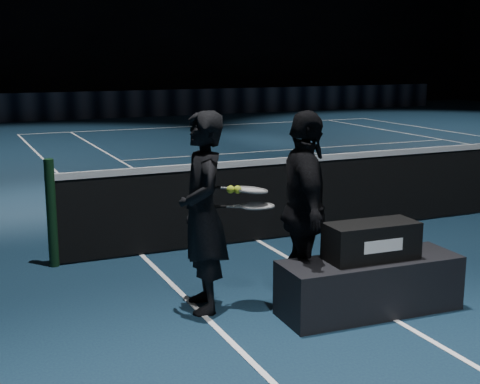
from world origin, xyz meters
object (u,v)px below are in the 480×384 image
(player_bench, at_px, (370,285))
(tennis_balls, at_px, (234,188))
(racket_bag, at_px, (371,241))
(racket_upper, at_px, (251,190))
(racket_lower, at_px, (257,206))
(player_a, at_px, (203,213))
(player_b, at_px, (305,211))

(player_bench, xyz_separation_m, tennis_balls, (-0.99, 0.55, 0.81))
(racket_bag, xyz_separation_m, racket_upper, (-0.84, 0.53, 0.40))
(player_bench, distance_m, racket_bag, 0.38)
(racket_lower, bearing_deg, racket_bag, -10.95)
(player_bench, height_order, racket_lower, racket_lower)
(player_a, height_order, tennis_balls, player_a)
(racket_lower, distance_m, tennis_balls, 0.25)
(racket_upper, bearing_deg, racket_lower, -42.66)
(player_a, distance_m, player_b, 0.85)
(player_bench, xyz_separation_m, player_b, (-0.43, 0.35, 0.60))
(tennis_balls, bearing_deg, racket_bag, -29.07)
(player_b, bearing_deg, racket_bag, -110.26)
(player_bench, height_order, player_a, player_a)
(racket_bag, bearing_deg, racket_lower, 151.84)
(player_bench, height_order, player_b, player_b)
(racket_lower, bearing_deg, player_bench, -10.95)
(tennis_balls, bearing_deg, player_a, 161.38)
(racket_bag, relative_size, tennis_balls, 6.38)
(player_bench, xyz_separation_m, racket_lower, (-0.81, 0.48, 0.65))
(tennis_balls, bearing_deg, racket_lower, -21.21)
(racket_bag, xyz_separation_m, player_a, (-1.23, 0.63, 0.22))
(racket_lower, relative_size, tennis_balls, 5.67)
(racket_bag, height_order, racket_upper, racket_upper)
(player_b, relative_size, tennis_balls, 13.90)
(player_b, bearing_deg, player_bench, -110.26)
(player_bench, distance_m, racket_upper, 1.27)
(player_a, relative_size, tennis_balls, 13.90)
(racket_lower, relative_size, racket_upper, 1.00)
(racket_bag, distance_m, racket_upper, 1.07)
(player_bench, bearing_deg, racket_upper, 150.13)
(player_a, height_order, player_b, same)
(racket_upper, xyz_separation_m, tennis_balls, (-0.15, 0.02, 0.03))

